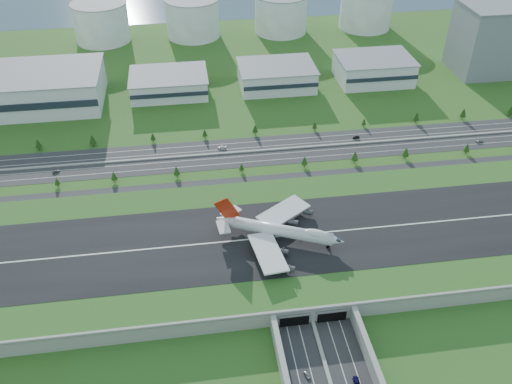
{
  "coord_description": "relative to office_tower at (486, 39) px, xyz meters",
  "views": [
    {
      "loc": [
        -47.62,
        -204.24,
        191.23
      ],
      "look_at": [
        -13.54,
        35.0,
        11.59
      ],
      "focal_mm": 38.0,
      "sensor_mm": 36.0,
      "label": 1
    }
  ],
  "objects": [
    {
      "name": "car_5",
      "position": [
        -135.03,
        -93.53,
        -26.59
      ],
      "size": [
        5.06,
        3.0,
        1.58
      ],
      "primitive_type": "imported",
      "rotation": [
        0.0,
        0.0,
        -1.27
      ],
      "color": "black",
      "rests_on": "ground"
    },
    {
      "name": "hangar_mid_a",
      "position": [
        -260.0,
        -5.0,
        -20.0
      ],
      "size": [
        58.0,
        42.0,
        15.0
      ],
      "primitive_type": "cube",
      "color": "white",
      "rests_on": "ground"
    },
    {
      "name": "car_7",
      "position": [
        -226.94,
        -93.52,
        -26.53
      ],
      "size": [
        6.03,
        2.89,
        1.69
      ],
      "primitive_type": "imported",
      "rotation": [
        0.0,
        0.0,
        -1.66
      ],
      "color": "silver",
      "rests_on": "ground"
    },
    {
      "name": "office_tower",
      "position": [
        0.0,
        0.0,
        0.0
      ],
      "size": [
        46.0,
        46.0,
        55.0
      ],
      "primitive_type": "cube",
      "color": "gray",
      "rests_on": "ground"
    },
    {
      "name": "fuel_tank_a",
      "position": [
        -320.0,
        115.0,
        -10.0
      ],
      "size": [
        50.0,
        50.0,
        35.0
      ],
      "primitive_type": "cylinder",
      "color": "silver",
      "rests_on": "ground"
    },
    {
      "name": "car_6",
      "position": [
        -53.78,
        -109.77,
        -26.65
      ],
      "size": [
        5.77,
        4.0,
        1.46
      ],
      "primitive_type": "imported",
      "rotation": [
        0.0,
        0.0,
        1.9
      ],
      "color": "#AFAFB4",
      "rests_on": "ground"
    },
    {
      "name": "airfield_deck",
      "position": [
        -200.0,
        -195.09,
        -23.38
      ],
      "size": [
        520.0,
        100.0,
        9.2
      ],
      "color": "gray",
      "rests_on": "ground"
    },
    {
      "name": "hangar_mid_c",
      "position": [
        -95.0,
        -5.0,
        -18.0
      ],
      "size": [
        58.0,
        42.0,
        19.0
      ],
      "primitive_type": "cube",
      "color": "white",
      "rests_on": "ground"
    },
    {
      "name": "hangar_west",
      "position": [
        -370.0,
        -10.0,
        -15.0
      ],
      "size": [
        120.0,
        60.0,
        25.0
      ],
      "primitive_type": "cube",
      "color": "white",
      "rests_on": "ground"
    },
    {
      "name": "fuel_tank_d",
      "position": [
        -65.0,
        115.0,
        -10.0
      ],
      "size": [
        50.0,
        50.0,
        35.0
      ],
      "primitive_type": "cylinder",
      "color": "silver",
      "rests_on": "ground"
    },
    {
      "name": "car_2",
      "position": [
        -189.63,
        -277.48,
        -26.64
      ],
      "size": [
        3.18,
        5.59,
        1.47
      ],
      "primitive_type": "imported",
      "rotation": [
        0.0,
        0.0,
        3.0
      ],
      "color": "#0E0C3C",
      "rests_on": "ground"
    },
    {
      "name": "tree_row",
      "position": [
        -186.87,
        -100.5,
        -22.81
      ],
      "size": [
        503.12,
        48.63,
        8.4
      ],
      "color": "#3D2819",
      "rests_on": "ground"
    },
    {
      "name": "car_0",
      "position": [
        -208.55,
        -271.66,
        -26.71
      ],
      "size": [
        2.74,
        4.23,
        1.34
      ],
      "primitive_type": "imported",
      "rotation": [
        0.0,
        0.0,
        0.32
      ],
      "color": "#AFAFB3",
      "rests_on": "ground"
    },
    {
      "name": "fuel_tank_c",
      "position": [
        -150.0,
        115.0,
        -10.0
      ],
      "size": [
        50.0,
        50.0,
        35.0
      ],
      "primitive_type": "cylinder",
      "color": "silver",
      "rests_on": "ground"
    },
    {
      "name": "fuel_tank_b",
      "position": [
        -235.0,
        115.0,
        -10.0
      ],
      "size": [
        50.0,
        50.0,
        35.0
      ],
      "primitive_type": "cylinder",
      "color": "silver",
      "rests_on": "ground"
    },
    {
      "name": "north_expressway",
      "position": [
        -200.0,
        -100.0,
        -27.44
      ],
      "size": [
        560.0,
        36.0,
        0.12
      ],
      "primitive_type": "cube",
      "color": "#28282B",
      "rests_on": "ground"
    },
    {
      "name": "boeing_747",
      "position": [
        -207.15,
        -196.44,
        -13.61
      ],
      "size": [
        62.91,
        58.12,
        20.76
      ],
      "rotation": [
        0.0,
        0.0,
        -0.41
      ],
      "color": "silver",
      "rests_on": "airfield_deck"
    },
    {
      "name": "hangar_mid_b",
      "position": [
        -175.0,
        -5.0,
        -19.0
      ],
      "size": [
        58.0,
        42.0,
        17.0
      ],
      "primitive_type": "cube",
      "color": "white",
      "rests_on": "ground"
    },
    {
      "name": "ground",
      "position": [
        -200.0,
        -195.0,
        -27.5
      ],
      "size": [
        1200.0,
        1200.0,
        0.0
      ],
      "primitive_type": "plane",
      "color": "#2F581B",
      "rests_on": "ground"
    },
    {
      "name": "car_4",
      "position": [
        -331.74,
        -106.94,
        -26.64
      ],
      "size": [
        4.71,
        3.31,
        1.49
      ],
      "primitive_type": "imported",
      "rotation": [
        0.0,
        0.0,
        1.97
      ],
      "color": "#58575C",
      "rests_on": "ground"
    }
  ]
}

